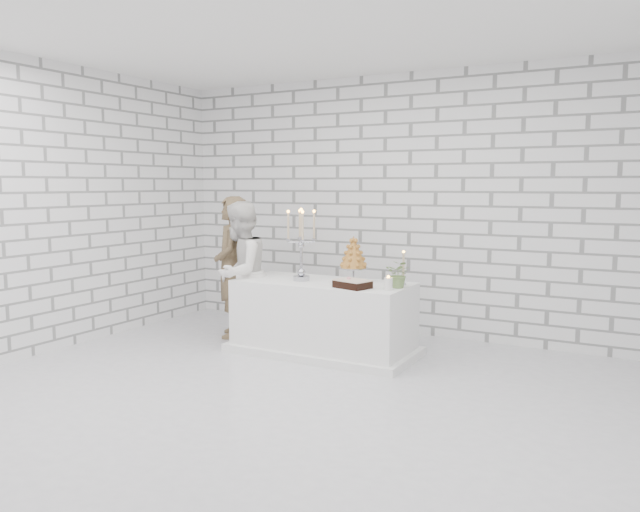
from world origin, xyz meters
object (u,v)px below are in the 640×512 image
Objects in this scene: cake_table at (323,317)px; candelabra at (301,245)px; groom at (231,267)px; croquembouche at (353,259)px; bride at (240,273)px.

candelabra reaches higher than cake_table.
groom reaches higher than croquembouche.
croquembouche reaches higher than cake_table.
candelabra is 1.59× the size of croquembouche.
candelabra is at bearing 86.02° from bride.
bride is 1.29m from croquembouche.
groom reaches higher than cake_table.
cake_table is 1.06m from bride.
cake_table is 3.83× the size of croquembouche.
cake_table is 1.15× the size of bride.
bride is at bearing -169.75° from croquembouche.
groom is 2.15× the size of candelabra.
groom is at bearing 173.47° from cake_table.
groom is 1.56m from croquembouche.
candelabra is 0.56m from croquembouche.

